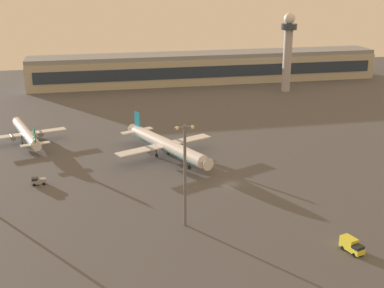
{
  "coord_description": "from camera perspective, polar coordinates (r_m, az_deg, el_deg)",
  "views": [
    {
      "loc": [
        -41.2,
        -134.51,
        58.97
      ],
      "look_at": [
        -6.1,
        26.99,
        4.0
      ],
      "focal_mm": 48.32,
      "sensor_mm": 36.0,
      "label": 1
    }
  ],
  "objects": [
    {
      "name": "ground_plane",
      "position": [
        152.53,
        4.41,
        -4.4
      ],
      "size": [
        416.0,
        416.0,
        0.0
      ],
      "primitive_type": "plane",
      "color": "#4C4C51"
    },
    {
      "name": "terminal_building",
      "position": [
        294.16,
        1.61,
        8.43
      ],
      "size": [
        195.34,
        22.4,
        16.4
      ],
      "color": "#B2AD99",
      "rests_on": "ground"
    },
    {
      "name": "control_tower",
      "position": [
        272.5,
        10.54,
        10.51
      ],
      "size": [
        8.0,
        8.0,
        39.9
      ],
      "color": "#A8A8B2",
      "rests_on": "ground"
    },
    {
      "name": "airplane_near_gate",
      "position": [
        172.11,
        -2.91,
        -0.1
      ],
      "size": [
        34.25,
        43.36,
        11.75
      ],
      "rotation": [
        0.0,
        0.0,
        3.56
      ],
      "color": "white",
      "rests_on": "ground"
    },
    {
      "name": "airplane_taxiway_distant",
      "position": [
        196.9,
        -17.85,
        1.15
      ],
      "size": [
        28.35,
        36.1,
        9.44
      ],
      "rotation": [
        0.0,
        0.0,
        0.28
      ],
      "color": "white",
      "rests_on": "ground"
    },
    {
      "name": "catering_truck",
      "position": [
        121.8,
        17.2,
        -10.62
      ],
      "size": [
        3.86,
        6.09,
        3.05
      ],
      "rotation": [
        0.0,
        0.0,
        3.43
      ],
      "color": "yellow",
      "rests_on": "ground"
    },
    {
      "name": "maintenance_van",
      "position": [
        157.56,
        -16.6,
        -3.93
      ],
      "size": [
        4.22,
        2.17,
        2.25
      ],
      "rotation": [
        0.0,
        0.0,
        1.62
      ],
      "color": "gray",
      "rests_on": "ground"
    },
    {
      "name": "apron_light_east",
      "position": [
        122.34,
        -0.79,
        -2.84
      ],
      "size": [
        4.8,
        0.9,
        25.63
      ],
      "color": "slate",
      "rests_on": "ground"
    }
  ]
}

